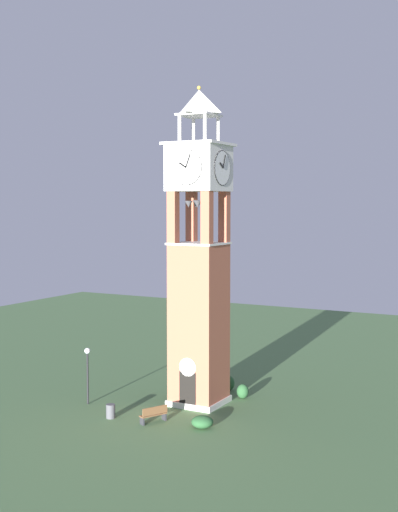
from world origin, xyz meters
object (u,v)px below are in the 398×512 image
(lamp_post, at_px, (87,365))
(trash_bin, at_px, (111,411))
(clock_tower, at_px, (199,272))
(park_bench, at_px, (154,414))

(lamp_post, xyz_separation_m, trash_bin, (2.88, -1.66, -2.04))
(clock_tower, bearing_deg, lamp_post, -150.90)
(park_bench, xyz_separation_m, lamp_post, (-5.50, 1.21, 1.95))
(park_bench, relative_size, trash_bin, 2.04)
(trash_bin, bearing_deg, park_bench, 9.61)
(park_bench, bearing_deg, clock_tower, 84.52)
(park_bench, distance_m, trash_bin, 2.66)
(clock_tower, height_order, lamp_post, clock_tower)
(clock_tower, distance_m, park_bench, 8.85)
(clock_tower, relative_size, lamp_post, 5.54)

